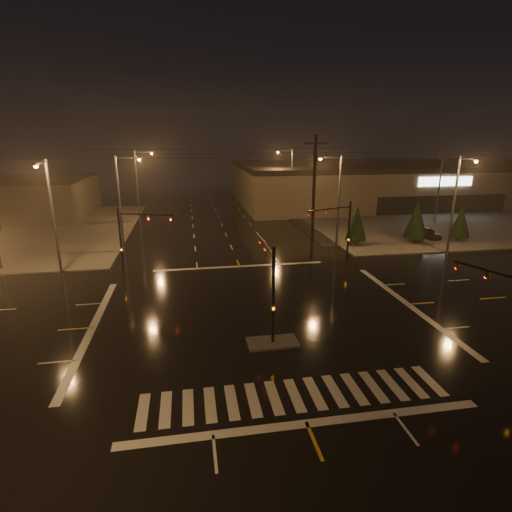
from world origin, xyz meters
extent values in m
plane|color=black|center=(0.00, 0.00, 0.00)|extent=(140.00, 140.00, 0.00)
cube|color=#4A4842|center=(30.00, 30.00, 0.06)|extent=(36.00, 36.00, 0.12)
cube|color=#4A4842|center=(0.00, -4.00, 0.07)|extent=(3.00, 1.60, 0.15)
cube|color=beige|center=(0.00, -9.00, 0.01)|extent=(15.00, 2.60, 0.01)
cube|color=beige|center=(0.00, -11.00, 0.01)|extent=(16.00, 0.50, 0.01)
cube|color=beige|center=(0.00, 11.00, 0.01)|extent=(16.00, 0.50, 0.01)
cube|color=black|center=(35.00, 28.00, 0.04)|extent=(50.00, 24.00, 0.08)
cube|color=brown|center=(35.00, 46.00, 3.50)|extent=(60.00, 28.00, 7.00)
cube|color=black|center=(35.00, 46.00, 6.80)|extent=(60.20, 28.20, 0.80)
cube|color=white|center=(35.00, 31.90, 5.20)|extent=(9.00, 0.20, 1.40)
cube|color=black|center=(35.00, 31.95, 1.60)|extent=(22.00, 0.15, 2.80)
cylinder|color=black|center=(0.00, -4.00, 3.00)|extent=(0.18, 0.18, 6.00)
cylinder|color=black|center=(0.00, -1.75, 5.50)|extent=(0.12, 4.50, 0.12)
imported|color=#594707|center=(0.00, 0.27, 5.45)|extent=(0.16, 0.20, 1.00)
cube|color=#594707|center=(0.00, -4.00, 2.30)|extent=(0.25, 0.18, 0.35)
cylinder|color=black|center=(10.50, 10.50, 3.00)|extent=(0.18, 0.18, 6.00)
cylinder|color=black|center=(8.15, 9.64, 5.50)|extent=(4.74, 1.82, 0.12)
imported|color=#594707|center=(6.04, 8.88, 5.45)|extent=(0.24, 0.22, 1.00)
cube|color=#594707|center=(10.50, 10.50, 2.30)|extent=(0.25, 0.18, 0.35)
cylinder|color=black|center=(-10.50, 10.50, 3.00)|extent=(0.18, 0.18, 6.00)
cylinder|color=black|center=(-8.15, 9.64, 5.50)|extent=(4.74, 1.82, 0.12)
imported|color=#594707|center=(-6.04, 8.88, 5.45)|extent=(0.24, 0.22, 1.00)
cube|color=#594707|center=(-10.50, 10.50, 2.30)|extent=(0.25, 0.18, 0.35)
cylinder|color=black|center=(9.82, -8.62, 5.50)|extent=(1.48, 3.80, 0.12)
imported|color=#594707|center=(9.20, -6.93, 5.45)|extent=(0.22, 0.24, 1.00)
cylinder|color=#38383A|center=(-11.50, 18.00, 5.00)|extent=(0.24, 0.24, 10.00)
cylinder|color=#38383A|center=(-10.30, 18.00, 9.80)|extent=(2.40, 0.14, 0.14)
cube|color=#38383A|center=(-9.20, 18.00, 9.75)|extent=(0.70, 0.30, 0.18)
sphere|color=orange|center=(-9.20, 18.00, 9.62)|extent=(0.32, 0.32, 0.32)
cylinder|color=#38383A|center=(-11.50, 34.00, 5.00)|extent=(0.24, 0.24, 10.00)
cylinder|color=#38383A|center=(-10.30, 34.00, 9.80)|extent=(2.40, 0.14, 0.14)
cube|color=#38383A|center=(-9.20, 34.00, 9.75)|extent=(0.70, 0.30, 0.18)
sphere|color=orange|center=(-9.20, 34.00, 9.62)|extent=(0.32, 0.32, 0.32)
cylinder|color=#38383A|center=(11.50, 16.00, 5.00)|extent=(0.24, 0.24, 10.00)
cylinder|color=#38383A|center=(10.30, 16.00, 9.80)|extent=(2.40, 0.14, 0.14)
cube|color=#38383A|center=(9.20, 16.00, 9.75)|extent=(0.70, 0.30, 0.18)
sphere|color=orange|center=(9.20, 16.00, 9.62)|extent=(0.32, 0.32, 0.32)
cylinder|color=#38383A|center=(11.50, 36.00, 5.00)|extent=(0.24, 0.24, 10.00)
cylinder|color=#38383A|center=(10.30, 36.00, 9.80)|extent=(2.40, 0.14, 0.14)
cube|color=#38383A|center=(9.20, 36.00, 9.75)|extent=(0.70, 0.30, 0.18)
sphere|color=orange|center=(9.20, 36.00, 9.62)|extent=(0.32, 0.32, 0.32)
cylinder|color=#38383A|center=(-16.00, 11.50, 5.00)|extent=(0.24, 0.24, 10.00)
cylinder|color=#38383A|center=(-16.00, 10.30, 9.80)|extent=(0.14, 2.40, 0.14)
cube|color=#38383A|center=(-16.00, 9.20, 9.75)|extent=(0.30, 0.70, 0.18)
sphere|color=orange|center=(-16.00, 9.20, 9.62)|extent=(0.32, 0.32, 0.32)
cylinder|color=#38383A|center=(22.00, 11.50, 5.00)|extent=(0.24, 0.24, 10.00)
cylinder|color=#38383A|center=(22.00, 10.30, 9.80)|extent=(0.14, 2.40, 0.14)
cube|color=#38383A|center=(22.00, 9.20, 9.75)|extent=(0.30, 0.70, 0.18)
sphere|color=orange|center=(22.00, 9.20, 9.62)|extent=(0.32, 0.32, 0.32)
cylinder|color=black|center=(8.00, 14.00, 6.00)|extent=(0.32, 0.32, 12.00)
cube|color=black|center=(8.00, 14.00, 11.20)|extent=(2.20, 0.12, 0.12)
cylinder|color=black|center=(13.93, 16.43, 0.35)|extent=(0.18, 0.18, 0.70)
cone|color=black|center=(13.93, 16.43, 2.57)|extent=(2.39, 2.39, 3.73)
cylinder|color=black|center=(21.09, 16.31, 0.35)|extent=(0.18, 0.18, 0.70)
cone|color=black|center=(21.09, 16.31, 2.77)|extent=(2.65, 2.65, 4.14)
cylinder|color=black|center=(26.41, 15.86, 0.35)|extent=(0.18, 0.18, 0.70)
cone|color=black|center=(26.41, 15.86, 2.46)|extent=(2.25, 2.25, 3.52)
imported|color=black|center=(23.83, 18.10, 0.67)|extent=(1.91, 4.04, 1.33)
camera|label=1|loc=(-4.56, -24.72, 11.75)|focal=28.00mm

